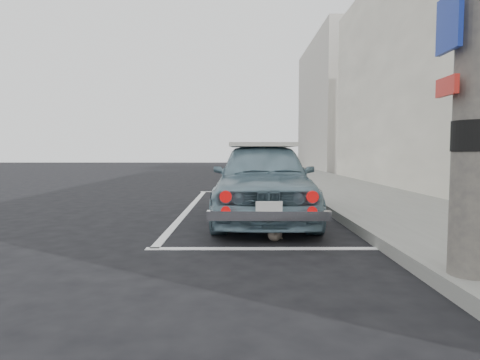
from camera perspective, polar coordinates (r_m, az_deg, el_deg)
The scene contains 8 objects.
ground at distance 5.40m, azimuth -1.53°, elevation -8.52°, with size 80.00×80.00×0.00m, color black.
sidewalk at distance 7.97m, azimuth 22.57°, elevation -4.21°, with size 2.80×40.00×0.15m, color slate.
building_far at distance 26.18m, azimuth 13.80°, elevation 10.09°, with size 3.50×10.00×8.00m, color beige.
pline_rear at distance 4.93m, azimuth 4.23°, elevation -9.71°, with size 3.00×0.12×0.01m, color silver.
pline_front at distance 11.84m, azimuth 1.64°, elevation -1.66°, with size 3.00×0.12×0.01m, color silver.
pline_side at distance 8.42m, azimuth -7.19°, elevation -4.00°, with size 0.12×7.00×0.01m, color silver.
retro_coupe at distance 6.95m, azimuth 3.24°, elevation 0.07°, with size 1.70×4.08×1.38m.
cat at distance 5.33m, azimuth 4.96°, elevation -7.57°, with size 0.26×0.40×0.23m.
Camera 1 is at (0.13, -5.27, 1.17)m, focal length 30.00 mm.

